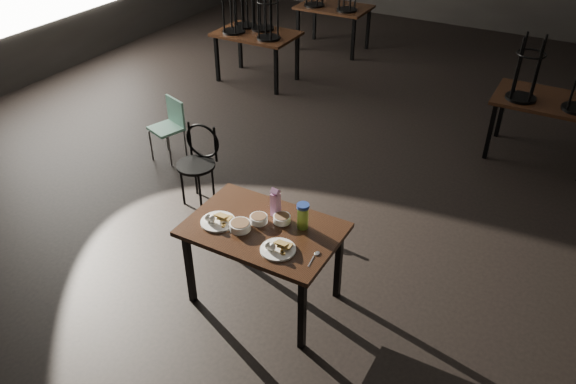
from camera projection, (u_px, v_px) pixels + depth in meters
The scene contains 14 objects.
main_table at pixel (263, 235), 4.42m from camera, with size 1.20×0.80×0.75m.
plate_left at pixel (217, 220), 4.41m from camera, with size 0.28×0.28×0.09m.
plate_right at pixel (278, 248), 4.13m from camera, with size 0.27×0.27×0.09m.
bowl_near at pixel (259, 219), 4.42m from camera, with size 0.14×0.14×0.06m.
bowl_far at pixel (282, 219), 4.42m from camera, with size 0.14×0.14×0.05m.
bowl_big at pixel (240, 226), 4.34m from camera, with size 0.17×0.17×0.06m.
juice_carton at pixel (275, 203), 4.45m from camera, with size 0.07×0.07×0.25m.
water_bottle at pixel (303, 216), 4.31m from camera, with size 0.11×0.11×0.22m.
spoon at pixel (316, 254), 4.10m from camera, with size 0.05×0.19×0.01m.
bentwood_chair at pixel (199, 158), 5.76m from camera, with size 0.41×0.40×0.84m.
school_chair at pixel (170, 123), 6.55m from camera, with size 0.42×0.42×0.72m.
bg_table_left at pixel (255, 29), 8.32m from camera, with size 1.20×0.80×1.48m.
bg_table_right at pixel (550, 100), 6.33m from camera, with size 1.20×0.80×1.48m.
bg_table_far at pixel (333, 6), 9.48m from camera, with size 1.20×0.80×1.48m.
Camera 1 is at (2.39, -5.25, 3.41)m, focal length 35.00 mm.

